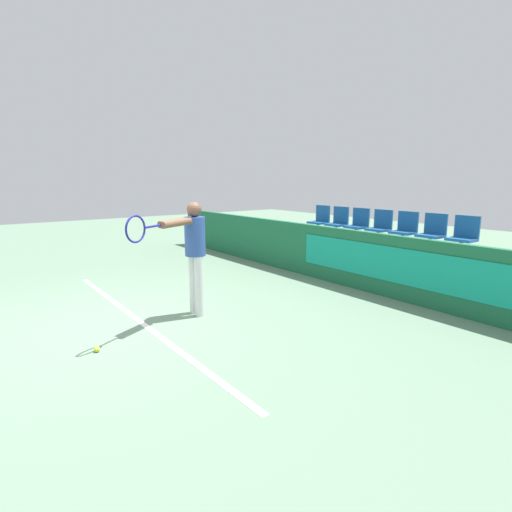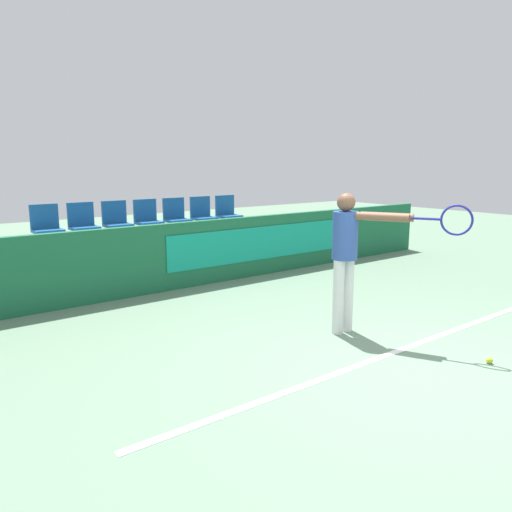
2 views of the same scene
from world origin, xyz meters
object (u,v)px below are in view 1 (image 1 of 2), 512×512
tennis_ball (97,349)px  stadium_chair_11 (405,228)px  stadium_chair_3 (351,246)px  stadium_chair_13 (464,234)px  stadium_chair_5 (403,255)px  stadium_chair_7 (320,219)px  tennis_player (192,248)px  stadium_chair_2 (329,242)px  stadium_chair_0 (292,236)px  stadium_chair_4 (375,250)px  stadium_chair_1 (309,239)px  stadium_chair_10 (380,225)px  stadium_chair_8 (338,220)px  stadium_chair_9 (358,223)px  stadium_chair_6 (434,260)px  stadium_chair_12 (433,231)px

tennis_ball → stadium_chair_11: bearing=91.1°
stadium_chair_3 → stadium_chair_13: (1.77, 0.94, 0.36)m
stadium_chair_5 → stadium_chair_11: size_ratio=1.00×
stadium_chair_7 → tennis_player: bearing=-66.3°
stadium_chair_2 → tennis_ball: 5.39m
stadium_chair_0 → stadium_chair_4: size_ratio=1.00×
stadium_chair_0 → stadium_chair_5: 2.95m
stadium_chair_2 → stadium_chair_3: (0.59, 0.00, 0.00)m
stadium_chair_1 → stadium_chair_11: 2.04m
stadium_chair_10 → stadium_chair_0: bearing=-152.0°
stadium_chair_2 → tennis_ball: (1.29, -5.20, -0.57)m
stadium_chair_8 → stadium_chair_10: bearing=0.0°
stadium_chair_13 → tennis_ball: bearing=-99.9°
stadium_chair_13 → tennis_ball: stadium_chair_13 is taller
stadium_chair_2 → stadium_chair_8: size_ratio=1.00×
stadium_chair_10 → tennis_player: (0.28, -4.67, 0.02)m
stadium_chair_9 → tennis_ball: stadium_chair_9 is taller
stadium_chair_4 → stadium_chair_11: (0.00, 0.94, 0.36)m
stadium_chair_7 → stadium_chair_11: size_ratio=1.00×
stadium_chair_10 → tennis_ball: 6.25m
stadium_chair_8 → stadium_chair_10: size_ratio=1.00×
stadium_chair_2 → stadium_chair_10: (0.59, 0.94, 0.36)m
stadium_chair_7 → tennis_player: tennis_player is taller
stadium_chair_1 → stadium_chair_6: size_ratio=1.00×
stadium_chair_1 → tennis_ball: size_ratio=8.55×
stadium_chair_9 → stadium_chair_13: (2.36, 0.00, 0.00)m
stadium_chair_3 → stadium_chair_9: size_ratio=1.00×
stadium_chair_10 → stadium_chair_13: (1.77, 0.00, 0.00)m
stadium_chair_8 → stadium_chair_11: size_ratio=1.00×
stadium_chair_0 → stadium_chair_13: bearing=14.9°
stadium_chair_5 → stadium_chair_9: (-1.77, 0.94, 0.36)m
stadium_chair_6 → stadium_chair_9: (-2.36, 0.94, 0.36)m
stadium_chair_0 → stadium_chair_8: 1.17m
stadium_chair_4 → stadium_chair_10: bearing=122.0°
stadium_chair_4 → stadium_chair_6: size_ratio=1.00×
stadium_chair_5 → tennis_ball: size_ratio=8.55×
stadium_chair_0 → stadium_chair_2: 1.18m
stadium_chair_3 → stadium_chair_10: bearing=90.0°
stadium_chair_9 → stadium_chair_6: bearing=-21.8°
stadium_chair_7 → stadium_chair_12: 2.95m
stadium_chair_5 → stadium_chair_10: bearing=141.4°
stadium_chair_1 → stadium_chair_7: (-0.59, 0.94, 0.36)m
stadium_chair_3 → stadium_chair_8: size_ratio=1.00×
stadium_chair_6 → stadium_chair_10: stadium_chair_10 is taller
stadium_chair_2 → stadium_chair_9: 1.01m
tennis_player → stadium_chair_10: bearing=66.4°
stadium_chair_12 → tennis_ball: bearing=-94.4°
stadium_chair_2 → stadium_chair_11: bearing=38.6°
stadium_chair_4 → stadium_chair_7: (-2.36, 0.94, 0.36)m
stadium_chair_8 → stadium_chair_11: 1.77m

